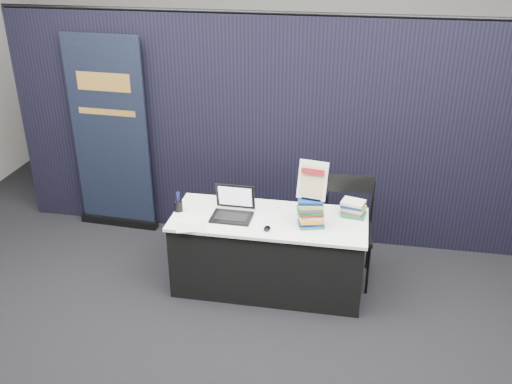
% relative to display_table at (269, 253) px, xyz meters
% --- Properties ---
extents(floor, '(8.00, 8.00, 0.00)m').
position_rel_display_table_xyz_m(floor, '(0.00, -0.55, -0.38)').
color(floor, black).
rests_on(floor, ground).
extents(wall_back, '(8.00, 0.02, 3.50)m').
position_rel_display_table_xyz_m(wall_back, '(0.00, 3.45, 1.37)').
color(wall_back, '#A5A29C').
rests_on(wall_back, floor).
extents(drape_partition, '(6.00, 0.08, 2.40)m').
position_rel_display_table_xyz_m(drape_partition, '(0.00, 1.05, 0.82)').
color(drape_partition, black).
rests_on(drape_partition, floor).
extents(display_table, '(1.80, 0.75, 0.75)m').
position_rel_display_table_xyz_m(display_table, '(0.00, 0.00, 0.00)').
color(display_table, black).
rests_on(display_table, floor).
extents(laptop, '(0.37, 0.30, 0.28)m').
position_rel_display_table_xyz_m(laptop, '(-0.34, -0.02, 0.44)').
color(laptop, black).
rests_on(laptop, display_table).
extents(mouse, '(0.07, 0.10, 0.03)m').
position_rel_display_table_xyz_m(mouse, '(0.02, -0.22, 0.39)').
color(mouse, black).
rests_on(mouse, display_table).
extents(brochure_left, '(0.31, 0.26, 0.00)m').
position_rel_display_table_xyz_m(brochure_left, '(-0.66, -0.29, 0.38)').
color(brochure_left, silver).
rests_on(brochure_left, display_table).
extents(brochure_mid, '(0.30, 0.23, 0.00)m').
position_rel_display_table_xyz_m(brochure_mid, '(-0.74, -0.15, 0.38)').
color(brochure_mid, white).
rests_on(brochure_mid, display_table).
extents(brochure_right, '(0.34, 0.28, 0.00)m').
position_rel_display_table_xyz_m(brochure_right, '(-0.33, -0.00, 0.38)').
color(brochure_right, silver).
rests_on(brochure_right, display_table).
extents(pen_cup, '(0.09, 0.09, 0.10)m').
position_rel_display_table_xyz_m(pen_cup, '(-0.86, -0.02, 0.43)').
color(pen_cup, black).
rests_on(pen_cup, display_table).
extents(book_stack_tall, '(0.24, 0.20, 0.26)m').
position_rel_display_table_xyz_m(book_stack_tall, '(0.39, -0.08, 0.50)').
color(book_stack_tall, '#1C6B65').
rests_on(book_stack_tall, display_table).
extents(book_stack_short, '(0.23, 0.20, 0.14)m').
position_rel_display_table_xyz_m(book_stack_short, '(0.75, 0.19, 0.45)').
color(book_stack_short, '#1C6A3B').
rests_on(book_stack_short, display_table).
extents(info_sign, '(0.27, 0.15, 0.35)m').
position_rel_display_table_xyz_m(info_sign, '(0.39, -0.05, 0.80)').
color(info_sign, black).
rests_on(info_sign, book_stack_tall).
extents(pullup_banner, '(0.93, 0.15, 2.19)m').
position_rel_display_table_xyz_m(pullup_banner, '(-1.91, 0.92, 0.60)').
color(pullup_banner, black).
rests_on(pullup_banner, floor).
extents(stacking_chair, '(0.48, 0.49, 1.03)m').
position_rel_display_table_xyz_m(stacking_chair, '(0.72, 0.31, 0.19)').
color(stacking_chair, black).
rests_on(stacking_chair, floor).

